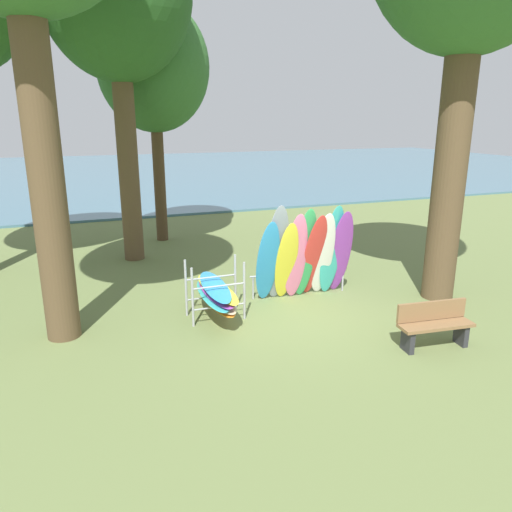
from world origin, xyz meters
name	(u,v)px	position (x,y,z in m)	size (l,w,h in m)	color
ground_plane	(287,316)	(0.00, 0.00, 0.00)	(80.00, 80.00, 0.00)	olive
lake_water	(129,172)	(0.00, 29.62, 0.05)	(80.00, 36.00, 0.10)	#477084
tree_far_right_back	(153,68)	(-1.30, 7.70, 5.61)	(3.55, 3.55, 7.69)	#4C3823
leaning_board_pile	(305,256)	(0.80, 0.82, 1.05)	(2.43, 0.84, 2.31)	#2D8ED1
board_storage_rack	(215,293)	(-1.45, 0.48, 0.55)	(1.15, 2.13, 1.25)	#9EA0A5
park_bench	(434,324)	(1.95, -2.26, 0.45)	(1.43, 0.55, 0.85)	#2D2D33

